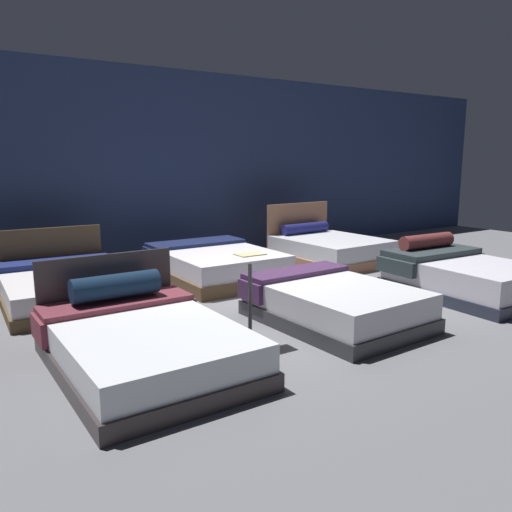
% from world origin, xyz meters
% --- Properties ---
extents(ground_plane, '(18.00, 18.00, 0.02)m').
position_xyz_m(ground_plane, '(0.00, 0.00, -0.01)').
color(ground_plane, slate).
extents(showroom_back_wall, '(18.00, 0.06, 3.50)m').
position_xyz_m(showroom_back_wall, '(0.00, 3.47, 1.75)').
color(showroom_back_wall, navy).
rests_on(showroom_back_wall, ground_plane).
extents(bed_0, '(1.58, 2.16, 0.91)m').
position_xyz_m(bed_0, '(-2.28, -1.11, 0.24)').
color(bed_0, '#342E2F').
rests_on(bed_0, ground_plane).
extents(bed_1, '(1.52, 1.99, 0.51)m').
position_xyz_m(bed_1, '(0.06, -1.14, 0.23)').
color(bed_1, '#313236').
rests_on(bed_1, ground_plane).
extents(bed_2, '(1.59, 2.06, 0.78)m').
position_xyz_m(bed_2, '(2.40, -1.22, 0.27)').
color(bed_2, '#262A39').
rests_on(bed_2, ground_plane).
extents(bed_3, '(1.73, 2.17, 0.89)m').
position_xyz_m(bed_3, '(-2.34, 1.57, 0.21)').
color(bed_3, brown).
rests_on(bed_3, ground_plane).
extents(bed_4, '(1.69, 2.13, 0.52)m').
position_xyz_m(bed_4, '(-0.03, 1.53, 0.24)').
color(bed_4, brown).
rests_on(bed_4, ground_plane).
extents(bed_5, '(1.68, 1.98, 1.04)m').
position_xyz_m(bed_5, '(2.40, 1.57, 0.25)').
color(bed_5, '#9A694B').
rests_on(bed_5, ground_plane).
extents(price_sign, '(0.28, 0.24, 0.96)m').
position_xyz_m(price_sign, '(-1.17, -1.23, 0.37)').
color(price_sign, '#3F3F44').
rests_on(price_sign, ground_plane).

